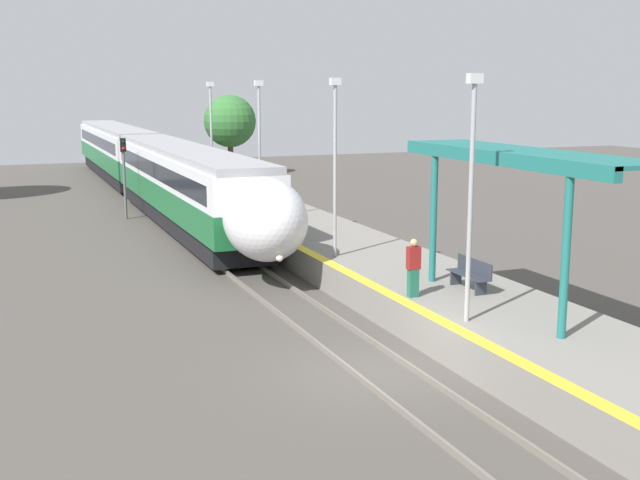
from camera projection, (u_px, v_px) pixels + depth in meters
ground_plane at (381, 372)px, 19.17m from camera, size 120.00×120.00×0.00m
rail_left at (354, 373)px, 18.89m from camera, size 0.08×90.00×0.15m
rail_right at (408, 365)px, 19.42m from camera, size 0.08×90.00×0.15m
train at (147, 164)px, 47.73m from camera, size 2.87×49.43×3.96m
platform_right at (515, 335)px, 20.47m from camera, size 4.37×64.00×0.99m
platform_bench at (471, 273)px, 23.00m from camera, size 0.44×1.77×0.89m
person_waiting at (413, 267)px, 22.11m from camera, size 0.36×0.22×1.64m
railway_signal at (124, 170)px, 41.22m from camera, size 0.28×0.28×4.19m
lamppost_near at (471, 184)px, 19.32m from camera, size 0.36×0.20×6.05m
lamppost_mid at (335, 157)px, 27.04m from camera, size 0.36×0.20×6.05m
lamppost_far at (259, 142)px, 34.76m from camera, size 0.36×0.20×6.05m
lamppost_farthest at (211, 132)px, 42.47m from camera, size 0.36×0.20×6.05m
station_canopy at (512, 162)px, 20.84m from camera, size 2.02×9.02×4.13m
background_tree_right at (230, 121)px, 61.70m from camera, size 4.01×4.01×6.22m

